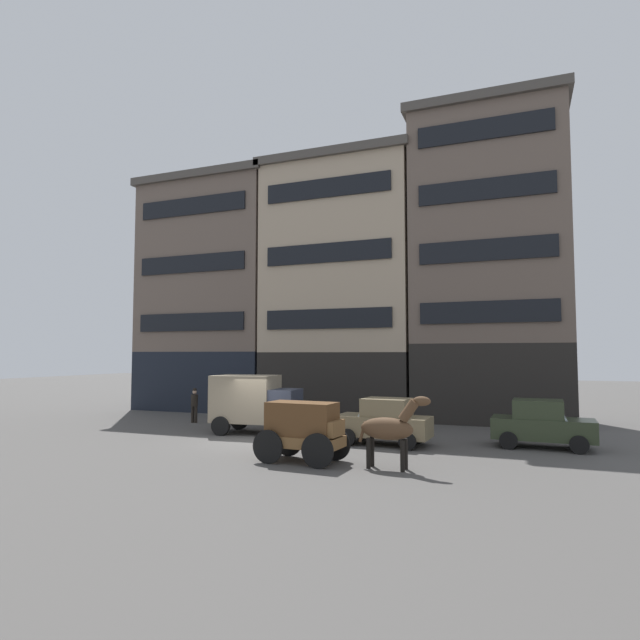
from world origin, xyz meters
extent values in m
plane|color=#4C4947|center=(0.00, 0.00, 0.00)|extent=(120.00, 120.00, 0.00)
cube|color=black|center=(-8.53, 10.54, 1.87)|extent=(8.98, 5.03, 3.74)
cube|color=#66564C|center=(-8.53, 10.54, 9.23)|extent=(8.98, 5.03, 10.97)
cube|color=#47423D|center=(-8.53, 10.54, 14.96)|extent=(9.48, 5.53, 0.50)
cube|color=black|center=(-8.53, 7.96, 5.57)|extent=(7.55, 0.12, 1.10)
cube|color=black|center=(-8.53, 7.96, 9.23)|extent=(7.55, 0.12, 1.10)
cube|color=black|center=(-8.53, 7.96, 12.88)|extent=(7.55, 0.12, 1.10)
cube|color=black|center=(0.51, 10.54, 1.85)|extent=(8.81, 5.03, 3.70)
cube|color=tan|center=(0.51, 10.54, 9.27)|extent=(8.81, 5.03, 11.15)
cube|color=#47423D|center=(0.51, 10.54, 15.10)|extent=(9.31, 5.53, 0.50)
cube|color=black|center=(0.51, 7.96, 5.55)|extent=(7.40, 0.12, 1.10)
cube|color=black|center=(0.51, 7.96, 9.27)|extent=(7.40, 0.12, 1.10)
cube|color=black|center=(0.51, 7.96, 12.99)|extent=(7.40, 0.12, 1.10)
cube|color=black|center=(9.05, 10.54, 2.07)|extent=(7.96, 5.03, 4.13)
cube|color=#66564C|center=(9.05, 10.54, 10.37)|extent=(7.96, 5.03, 12.46)
cube|color=#47423D|center=(9.05, 10.54, 16.85)|extent=(8.46, 5.53, 0.50)
cube|color=black|center=(9.05, 7.96, 5.69)|extent=(6.68, 0.12, 1.10)
cube|color=black|center=(9.05, 7.96, 8.81)|extent=(6.68, 0.12, 1.10)
cube|color=black|center=(9.05, 7.96, 11.92)|extent=(6.68, 0.12, 1.10)
cube|color=black|center=(9.05, 7.96, 15.04)|extent=(6.68, 0.12, 1.10)
cube|color=brown|center=(3.68, -2.97, 0.70)|extent=(2.77, 1.46, 0.36)
cube|color=brown|center=(3.68, -2.97, 1.43)|extent=(2.36, 1.24, 1.10)
cube|color=brown|center=(4.83, -3.04, 1.18)|extent=(0.46, 1.06, 0.50)
cylinder|color=black|center=(4.62, -2.31, 0.55)|extent=(1.10, 0.15, 1.10)
cylinder|color=black|center=(4.53, -3.73, 0.55)|extent=(1.10, 0.15, 1.10)
cylinder|color=black|center=(2.82, -2.20, 0.55)|extent=(1.10, 0.15, 1.10)
cylinder|color=black|center=(2.74, -3.62, 0.55)|extent=(1.10, 0.15, 1.10)
ellipsoid|color=#513823|center=(6.58, -2.97, 1.25)|extent=(1.73, 0.70, 0.70)
cylinder|color=#513823|center=(7.30, -3.01, 1.85)|extent=(0.68, 0.36, 0.76)
ellipsoid|color=#513823|center=(7.70, -3.04, 2.15)|extent=(0.57, 0.27, 0.30)
cylinder|color=#513823|center=(5.77, -2.92, 1.10)|extent=(0.27, 0.12, 0.65)
cylinder|color=black|center=(7.14, -2.82, 0.47)|extent=(0.14, 0.14, 0.95)
cylinder|color=black|center=(7.12, -3.18, 0.47)|extent=(0.14, 0.14, 0.95)
cylinder|color=black|center=(6.04, -2.75, 0.47)|extent=(0.14, 0.14, 0.95)
cylinder|color=black|center=(6.02, -3.11, 0.47)|extent=(0.14, 0.14, 0.95)
cube|color=#333847|center=(0.56, 2.12, 1.27)|extent=(1.54, 1.81, 1.50)
cube|color=#333847|center=(1.26, 2.18, 0.97)|extent=(1.02, 1.52, 0.80)
cube|color=gray|center=(-1.23, 1.96, 1.57)|extent=(2.95, 2.13, 2.10)
cube|color=silver|center=(1.01, 2.15, 1.52)|extent=(0.31, 1.37, 0.64)
cylinder|color=black|center=(0.93, 3.10, 0.42)|extent=(0.86, 0.29, 0.84)
cylinder|color=black|center=(1.09, 1.21, 0.42)|extent=(0.86, 0.29, 0.84)
cylinder|color=black|center=(-2.06, 2.84, 0.42)|extent=(0.86, 0.29, 0.84)
cylinder|color=black|center=(-1.90, 0.95, 0.42)|extent=(0.86, 0.29, 0.84)
cube|color=#2D3823|center=(11.28, 2.76, 0.73)|extent=(3.76, 1.74, 0.80)
cube|color=#2D3823|center=(11.13, 2.77, 1.48)|extent=(1.85, 1.51, 0.70)
cube|color=silver|center=(11.98, 2.74, 1.35)|extent=(0.38, 1.32, 0.56)
cylinder|color=black|center=(12.51, 3.56, 0.33)|extent=(0.67, 0.20, 0.66)
cylinder|color=black|center=(12.45, 1.88, 0.33)|extent=(0.67, 0.20, 0.66)
cylinder|color=black|center=(10.11, 3.65, 0.33)|extent=(0.67, 0.20, 0.66)
cylinder|color=black|center=(10.05, 1.97, 0.33)|extent=(0.67, 0.20, 0.66)
cube|color=#7A6B4C|center=(5.38, 1.29, 0.73)|extent=(3.78, 1.80, 0.80)
cube|color=#7A6B4C|center=(5.53, 1.28, 1.48)|extent=(1.88, 1.54, 0.70)
cube|color=silver|center=(4.68, 1.33, 1.35)|extent=(0.41, 1.33, 0.56)
cylinder|color=black|center=(4.14, 0.52, 0.33)|extent=(0.67, 0.22, 0.66)
cylinder|color=black|center=(4.23, 2.19, 0.33)|extent=(0.67, 0.22, 0.66)
cylinder|color=black|center=(6.54, 0.38, 0.33)|extent=(0.67, 0.22, 0.66)
cylinder|color=black|center=(6.63, 2.06, 0.33)|extent=(0.67, 0.22, 0.66)
cylinder|color=black|center=(-5.60, 4.15, 0.42)|extent=(0.16, 0.16, 0.85)
cylinder|color=black|center=(-5.40, 4.15, 0.42)|extent=(0.16, 0.16, 0.85)
cylinder|color=black|center=(-5.50, 4.15, 1.16)|extent=(0.48, 0.48, 0.62)
sphere|color=tan|center=(-5.50, 4.15, 1.60)|extent=(0.22, 0.22, 0.22)
cylinder|color=black|center=(-5.50, 4.15, 1.70)|extent=(0.28, 0.28, 0.02)
cylinder|color=black|center=(-5.50, 4.15, 1.75)|extent=(0.18, 0.18, 0.09)
cylinder|color=maroon|center=(0.72, 6.24, 0.35)|extent=(0.24, 0.24, 0.70)
sphere|color=maroon|center=(0.72, 6.24, 0.72)|extent=(0.22, 0.22, 0.22)
camera|label=1|loc=(10.60, -19.17, 3.59)|focal=29.28mm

